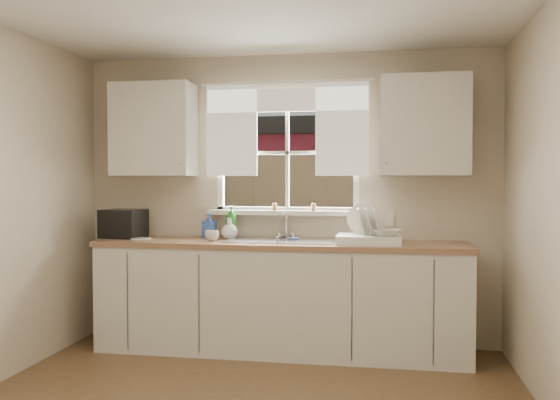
% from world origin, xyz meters
% --- Properties ---
extents(room_walls, '(3.62, 4.02, 2.50)m').
position_xyz_m(room_walls, '(0.00, -0.07, 1.24)').
color(room_walls, beige).
rests_on(room_walls, ground).
extents(window, '(1.38, 0.16, 1.06)m').
position_xyz_m(window, '(0.00, 2.00, 1.49)').
color(window, white).
rests_on(window, room_walls).
extents(curtains, '(1.50, 0.03, 0.81)m').
position_xyz_m(curtains, '(0.00, 1.95, 1.93)').
color(curtains, white).
rests_on(curtains, room_walls).
extents(base_cabinets, '(3.00, 0.62, 0.87)m').
position_xyz_m(base_cabinets, '(0.00, 1.68, 0.43)').
color(base_cabinets, silver).
rests_on(base_cabinets, ground).
extents(countertop, '(3.04, 0.65, 0.04)m').
position_xyz_m(countertop, '(0.00, 1.68, 0.89)').
color(countertop, '#926949').
rests_on(countertop, base_cabinets).
extents(upper_cabinet_left, '(0.70, 0.33, 0.80)m').
position_xyz_m(upper_cabinet_left, '(-1.15, 1.82, 1.85)').
color(upper_cabinet_left, silver).
rests_on(upper_cabinet_left, room_walls).
extents(upper_cabinet_right, '(0.70, 0.33, 0.80)m').
position_xyz_m(upper_cabinet_right, '(1.15, 1.82, 1.85)').
color(upper_cabinet_right, silver).
rests_on(upper_cabinet_right, room_walls).
extents(wall_outlet, '(0.08, 0.01, 0.12)m').
position_xyz_m(wall_outlet, '(0.88, 1.99, 1.08)').
color(wall_outlet, beige).
rests_on(wall_outlet, room_walls).
extents(sill_jars, '(0.38, 0.04, 0.06)m').
position_xyz_m(sill_jars, '(0.07, 1.94, 1.18)').
color(sill_jars, brown).
rests_on(sill_jars, window).
extents(backyard, '(20.00, 10.00, 6.13)m').
position_xyz_m(backyard, '(0.58, 8.42, 3.46)').
color(backyard, '#335421').
rests_on(backyard, ground).
extents(sink, '(0.88, 0.52, 0.40)m').
position_xyz_m(sink, '(0.00, 1.71, 0.84)').
color(sink, '#B7B7BC').
rests_on(sink, countertop).
extents(dish_rack, '(0.50, 0.38, 0.31)m').
position_xyz_m(dish_rack, '(0.71, 1.65, 0.97)').
color(dish_rack, white).
rests_on(dish_rack, countertop).
extents(bowl, '(0.25, 0.25, 0.05)m').
position_xyz_m(bowl, '(0.85, 1.60, 1.00)').
color(bowl, silver).
rests_on(bowl, dish_rack).
extents(soap_bottle_a, '(0.13, 0.13, 0.28)m').
position_xyz_m(soap_bottle_a, '(-0.46, 1.84, 1.05)').
color(soap_bottle_a, '#287B28').
rests_on(soap_bottle_a, countertop).
extents(soap_bottle_b, '(0.12, 0.12, 0.22)m').
position_xyz_m(soap_bottle_b, '(-0.66, 1.86, 1.02)').
color(soap_bottle_b, '#2F55B1').
rests_on(soap_bottle_b, countertop).
extents(soap_bottle_c, '(0.18, 0.18, 0.18)m').
position_xyz_m(soap_bottle_c, '(-0.46, 1.78, 1.00)').
color(soap_bottle_c, beige).
rests_on(soap_bottle_c, countertop).
extents(saucer, '(0.17, 0.17, 0.01)m').
position_xyz_m(saucer, '(-1.19, 1.62, 0.92)').
color(saucer, white).
rests_on(saucer, countertop).
extents(cup, '(0.13, 0.13, 0.09)m').
position_xyz_m(cup, '(-0.56, 1.60, 0.95)').
color(cup, beige).
rests_on(cup, countertop).
extents(black_appliance, '(0.37, 0.33, 0.25)m').
position_xyz_m(black_appliance, '(-1.40, 1.74, 1.03)').
color(black_appliance, black).
rests_on(black_appliance, countertop).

